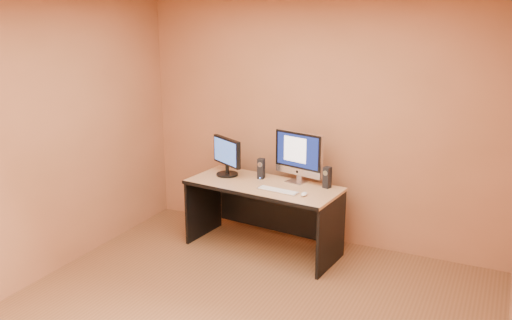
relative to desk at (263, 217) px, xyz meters
name	(u,v)px	position (x,y,z in m)	size (l,w,h in m)	color
walls	(228,172)	(0.39, -1.44, 0.94)	(4.00, 4.00, 2.60)	#A46442
desk	(263,217)	(0.00, 0.00, 0.00)	(1.57, 0.69, 0.72)	tan
imac	(297,157)	(0.28, 0.22, 0.63)	(0.56, 0.21, 0.54)	silver
second_monitor	(227,157)	(-0.48, 0.11, 0.57)	(0.47, 0.24, 0.41)	black
speaker_left	(261,169)	(-0.10, 0.17, 0.47)	(0.07, 0.07, 0.22)	black
speaker_right	(327,177)	(0.62, 0.18, 0.47)	(0.07, 0.07, 0.22)	black
keyboard	(278,190)	(0.22, -0.14, 0.37)	(0.42, 0.11, 0.02)	silver
mouse	(304,194)	(0.50, -0.15, 0.38)	(0.06, 0.10, 0.04)	silver
cable_a	(298,180)	(0.27, 0.28, 0.37)	(0.01, 0.01, 0.22)	black
cable_b	(295,180)	(0.24, 0.27, 0.37)	(0.01, 0.01, 0.18)	black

